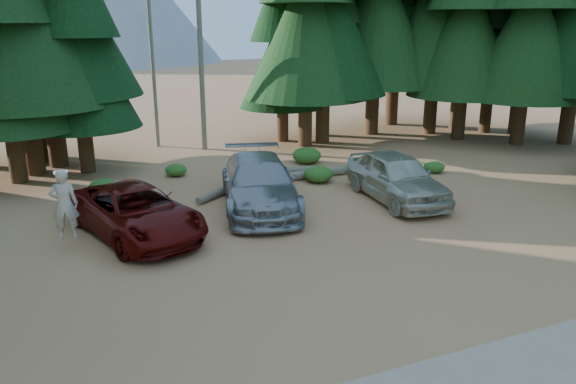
% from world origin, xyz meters
% --- Properties ---
extents(ground, '(160.00, 160.00, 0.00)m').
position_xyz_m(ground, '(0.00, 0.00, 0.00)').
color(ground, '#B9734E').
rests_on(ground, ground).
extents(forest_belt_north, '(36.00, 7.00, 22.00)m').
position_xyz_m(forest_belt_north, '(0.00, 15.00, 0.00)').
color(forest_belt_north, black).
rests_on(forest_belt_north, ground).
extents(snag_front, '(0.24, 0.24, 12.00)m').
position_xyz_m(snag_front, '(0.80, 14.50, 6.00)').
color(snag_front, '#686453').
rests_on(snag_front, ground).
extents(snag_back, '(0.20, 0.20, 10.00)m').
position_xyz_m(snag_back, '(-1.20, 16.00, 5.00)').
color(snag_back, '#686453').
rests_on(snag_back, ground).
extents(red_pickup, '(3.79, 5.70, 1.46)m').
position_xyz_m(red_pickup, '(-4.11, 3.85, 0.73)').
color(red_pickup, '#570A07').
rests_on(red_pickup, ground).
extents(silver_minivan_center, '(3.77, 6.22, 1.69)m').
position_xyz_m(silver_minivan_center, '(0.07, 4.85, 0.84)').
color(silver_minivan_center, '#9FA1A7').
rests_on(silver_minivan_center, ground).
extents(silver_minivan_right, '(2.41, 5.10, 1.69)m').
position_xyz_m(silver_minivan_right, '(4.75, 3.76, 0.84)').
color(silver_minivan_right, beige).
rests_on(silver_minivan_right, ground).
extents(frisbee_player, '(0.77, 0.56, 1.97)m').
position_xyz_m(frisbee_player, '(-6.00, 3.52, 1.30)').
color(frisbee_player, beige).
rests_on(frisbee_player, ground).
extents(log_left, '(3.12, 2.42, 0.26)m').
position_xyz_m(log_left, '(-0.28, 7.00, 0.13)').
color(log_left, '#686453').
rests_on(log_left, ground).
extents(log_mid, '(3.35, 1.35, 0.28)m').
position_xyz_m(log_mid, '(1.98, 8.76, 0.14)').
color(log_mid, '#686453').
rests_on(log_mid, ground).
extents(log_right, '(5.34, 0.53, 0.34)m').
position_xyz_m(log_right, '(3.99, 7.51, 0.17)').
color(log_right, '#686453').
rests_on(log_right, ground).
extents(shrub_far_left, '(1.06, 1.06, 0.58)m').
position_xyz_m(shrub_far_left, '(-4.59, 8.40, 0.29)').
color(shrub_far_left, '#235A1B').
rests_on(shrub_far_left, ground).
extents(shrub_left, '(0.87, 0.87, 0.48)m').
position_xyz_m(shrub_left, '(-1.62, 10.00, 0.24)').
color(shrub_left, '#235A1B').
rests_on(shrub_left, ground).
extents(shrub_center_left, '(1.10, 1.10, 0.61)m').
position_xyz_m(shrub_center_left, '(1.28, 6.74, 0.30)').
color(shrub_center_left, '#235A1B').
rests_on(shrub_center_left, ground).
extents(shrub_center_right, '(1.14, 1.14, 0.63)m').
position_xyz_m(shrub_center_right, '(3.29, 6.90, 0.31)').
color(shrub_center_right, '#235A1B').
rests_on(shrub_center_right, ground).
extents(shrub_right, '(0.86, 0.86, 0.47)m').
position_xyz_m(shrub_right, '(1.95, 8.10, 0.24)').
color(shrub_right, '#235A1B').
rests_on(shrub_right, ground).
extents(shrub_far_right, '(1.26, 1.26, 0.69)m').
position_xyz_m(shrub_far_right, '(4.17, 9.86, 0.35)').
color(shrub_far_right, '#235A1B').
rests_on(shrub_far_right, ground).
extents(shrub_edge_east, '(0.86, 0.86, 0.47)m').
position_xyz_m(shrub_edge_east, '(8.34, 6.30, 0.24)').
color(shrub_edge_east, '#235A1B').
rests_on(shrub_edge_east, ground).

